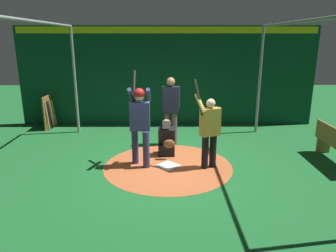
% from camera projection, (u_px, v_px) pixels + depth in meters
% --- Properties ---
extents(ground_plane, '(25.62, 25.62, 0.00)m').
position_uv_depth(ground_plane, '(168.00, 166.00, 7.12)').
color(ground_plane, '#195B28').
extents(dirt_circle, '(2.92, 2.92, 0.01)m').
position_uv_depth(dirt_circle, '(168.00, 166.00, 7.12)').
color(dirt_circle, '#AD562D').
rests_on(dirt_circle, ground).
extents(home_plate, '(0.59, 0.59, 0.01)m').
position_uv_depth(home_plate, '(168.00, 165.00, 7.11)').
color(home_plate, white).
rests_on(home_plate, dirt_circle).
extents(batter, '(0.68, 0.49, 2.12)m').
position_uv_depth(batter, '(140.00, 119.00, 6.89)').
color(batter, navy).
rests_on(batter, ground).
extents(catcher, '(0.58, 0.40, 0.92)m').
position_uv_depth(catcher, '(167.00, 141.00, 7.70)').
color(catcher, black).
rests_on(catcher, ground).
extents(umpire, '(0.23, 0.49, 1.83)m').
position_uv_depth(umpire, '(171.00, 107.00, 8.34)').
color(umpire, '#4C4C51').
rests_on(umpire, ground).
extents(visitor, '(0.53, 0.60, 1.96)m').
position_uv_depth(visitor, '(209.00, 129.00, 6.80)').
color(visitor, black).
rests_on(visitor, ground).
extents(back_wall, '(0.23, 9.62, 3.21)m').
position_uv_depth(back_wall, '(167.00, 76.00, 10.20)').
color(back_wall, '#0C3D26').
rests_on(back_wall, ground).
extents(cage_frame, '(5.49, 5.59, 3.18)m').
position_uv_depth(cage_frame, '(168.00, 69.00, 6.52)').
color(cage_frame, gray).
rests_on(cage_frame, ground).
extents(bat_rack, '(1.18, 0.19, 1.05)m').
position_uv_depth(bat_rack, '(51.00, 111.00, 10.24)').
color(bat_rack, olive).
rests_on(bat_rack, ground).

